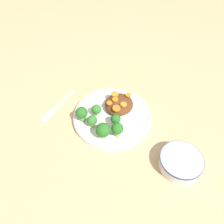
# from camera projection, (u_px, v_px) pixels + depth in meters

# --- Properties ---
(ground_plane) EXTENTS (4.00, 4.00, 0.00)m
(ground_plane) POSITION_uv_depth(u_px,v_px,m) (112.00, 118.00, 0.77)
(ground_plane) COLOR tan
(plate) EXTENTS (0.27, 0.27, 0.02)m
(plate) POSITION_uv_depth(u_px,v_px,m) (112.00, 116.00, 0.76)
(plate) COLOR white
(plate) RESTS_ON ground_plane
(dip_bowl) EXTENTS (0.12, 0.12, 0.04)m
(dip_bowl) POSITION_uv_depth(u_px,v_px,m) (181.00, 162.00, 0.63)
(dip_bowl) COLOR silver
(dip_bowl) RESTS_ON ground_plane
(stew_mound) EXTENTS (0.11, 0.10, 0.04)m
(stew_mound) POSITION_uv_depth(u_px,v_px,m) (119.00, 104.00, 0.77)
(stew_mound) COLOR #5B3319
(stew_mound) RESTS_ON plate
(broccoli_floret_0) EXTENTS (0.05, 0.05, 0.06)m
(broccoli_floret_0) POSITION_uv_depth(u_px,v_px,m) (102.00, 130.00, 0.67)
(broccoli_floret_0) COLOR #7FA85B
(broccoli_floret_0) RESTS_ON plate
(broccoli_floret_1) EXTENTS (0.03, 0.03, 0.05)m
(broccoli_floret_1) POSITION_uv_depth(u_px,v_px,m) (92.00, 121.00, 0.70)
(broccoli_floret_1) COLOR #7FA85B
(broccoli_floret_1) RESTS_ON plate
(broccoli_floret_2) EXTENTS (0.04, 0.04, 0.06)m
(broccoli_floret_2) POSITION_uv_depth(u_px,v_px,m) (82.00, 113.00, 0.72)
(broccoli_floret_2) COLOR #759E51
(broccoli_floret_2) RESTS_ON plate
(broccoli_floret_3) EXTENTS (0.03, 0.03, 0.04)m
(broccoli_floret_3) POSITION_uv_depth(u_px,v_px,m) (96.00, 110.00, 0.74)
(broccoli_floret_3) COLOR #7FA85B
(broccoli_floret_3) RESTS_ON plate
(broccoli_floret_4) EXTENTS (0.03, 0.03, 0.05)m
(broccoli_floret_4) POSITION_uv_depth(u_px,v_px,m) (116.00, 120.00, 0.70)
(broccoli_floret_4) COLOR #7FA85B
(broccoli_floret_4) RESTS_ON plate
(broccoli_floret_5) EXTENTS (0.04, 0.04, 0.05)m
(broccoli_floret_5) POSITION_uv_depth(u_px,v_px,m) (117.00, 129.00, 0.68)
(broccoli_floret_5) COLOR #7FA85B
(broccoli_floret_5) RESTS_ON plate
(carrot_slice_0) EXTENTS (0.02, 0.02, 0.00)m
(carrot_slice_0) POSITION_uv_depth(u_px,v_px,m) (124.00, 104.00, 0.74)
(carrot_slice_0) COLOR orange
(carrot_slice_0) RESTS_ON stew_mound
(carrot_slice_1) EXTENTS (0.03, 0.03, 0.01)m
(carrot_slice_1) POSITION_uv_depth(u_px,v_px,m) (115.00, 94.00, 0.77)
(carrot_slice_1) COLOR orange
(carrot_slice_1) RESTS_ON stew_mound
(carrot_slice_2) EXTENTS (0.02, 0.02, 0.01)m
(carrot_slice_2) POSITION_uv_depth(u_px,v_px,m) (116.00, 100.00, 0.75)
(carrot_slice_2) COLOR orange
(carrot_slice_2) RESTS_ON stew_mound
(carrot_slice_3) EXTENTS (0.02, 0.02, 0.00)m
(carrot_slice_3) POSITION_uv_depth(u_px,v_px,m) (128.00, 95.00, 0.77)
(carrot_slice_3) COLOR orange
(carrot_slice_3) RESTS_ON stew_mound
(carrot_slice_4) EXTENTS (0.03, 0.03, 0.01)m
(carrot_slice_4) POSITION_uv_depth(u_px,v_px,m) (117.00, 108.00, 0.73)
(carrot_slice_4) COLOR orange
(carrot_slice_4) RESTS_ON stew_mound
(carrot_slice_5) EXTENTS (0.02, 0.02, 0.00)m
(carrot_slice_5) POSITION_uv_depth(u_px,v_px,m) (109.00, 103.00, 0.74)
(carrot_slice_5) COLOR orange
(carrot_slice_5) RESTS_ON stew_mound
(fork) EXTENTS (0.18, 0.06, 0.01)m
(fork) POSITION_uv_depth(u_px,v_px,m) (55.00, 108.00, 0.80)
(fork) COLOR #BDBDBD
(fork) RESTS_ON ground_plane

